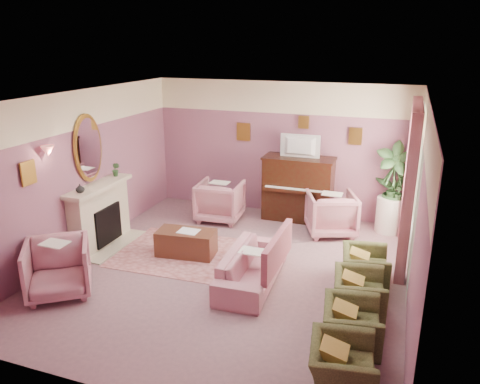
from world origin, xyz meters
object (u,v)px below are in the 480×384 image
(television, at_px, (299,145))
(floral_armchair_right, at_px, (331,211))
(olive_chair_a, at_px, (343,359))
(side_table, at_px, (390,215))
(olive_chair_c, at_px, (359,286))
(olive_chair_d, at_px, (365,261))
(floral_armchair_left, at_px, (220,199))
(olive_chair_b, at_px, (352,318))
(sofa, at_px, (252,260))
(coffee_table, at_px, (186,243))
(floral_armchair_front, at_px, (58,266))
(piano, at_px, (298,189))

(television, bearing_deg, floral_armchair_right, -32.94)
(olive_chair_a, bearing_deg, side_table, 86.98)
(olive_chair_c, xyz_separation_m, olive_chair_d, (0.00, 0.82, 0.00))
(floral_armchair_left, distance_m, olive_chair_c, 4.01)
(olive_chair_b, xyz_separation_m, side_table, (0.25, 3.88, 0.00))
(television, height_order, olive_chair_d, television)
(floral_armchair_left, xyz_separation_m, side_table, (3.35, 0.53, -0.11))
(sofa, bearing_deg, television, 89.27)
(coffee_table, relative_size, floral_armchair_front, 1.09)
(olive_chair_b, bearing_deg, floral_armchair_front, -176.59)
(coffee_table, distance_m, floral_armchair_front, 2.18)
(sofa, relative_size, olive_chair_a, 2.29)
(floral_armchair_front, xyz_separation_m, olive_chair_c, (4.20, 1.07, -0.11))
(television, distance_m, floral_armchair_front, 5.03)
(piano, bearing_deg, floral_armchair_front, -121.76)
(olive_chair_d, bearing_deg, olive_chair_c, -90.00)
(floral_armchair_front, height_order, olive_chair_d, floral_armchair_front)
(piano, relative_size, olive_chair_d, 1.74)
(olive_chair_b, bearing_deg, olive_chair_a, -90.00)
(sofa, relative_size, olive_chair_b, 2.29)
(olive_chair_a, relative_size, olive_chair_b, 1.00)
(piano, xyz_separation_m, floral_armchair_right, (0.79, -0.56, -0.19))
(floral_armchair_right, height_order, olive_chair_a, floral_armchair_right)
(television, height_order, floral_armchair_right, television)
(olive_chair_c, bearing_deg, sofa, 172.37)
(olive_chair_c, bearing_deg, television, 117.49)
(floral_armchair_front, height_order, olive_chair_a, floral_armchair_front)
(sofa, bearing_deg, floral_armchair_right, 70.65)
(coffee_table, distance_m, olive_chair_c, 3.11)
(piano, relative_size, coffee_table, 1.40)
(olive_chair_d, bearing_deg, side_table, 83.69)
(coffee_table, distance_m, olive_chair_b, 3.41)
(piano, height_order, sofa, piano)
(floral_armchair_left, bearing_deg, floral_armchair_right, 0.90)
(television, height_order, floral_armchair_front, television)
(olive_chair_d, xyz_separation_m, side_table, (0.25, 2.24, 0.00))
(coffee_table, height_order, sofa, sofa)
(piano, xyz_separation_m, olive_chair_d, (1.60, -2.31, -0.30))
(olive_chair_a, xyz_separation_m, olive_chair_c, (0.00, 1.64, 0.00))
(sofa, xyz_separation_m, olive_chair_c, (1.64, -0.22, -0.02))
(television, xyz_separation_m, olive_chair_d, (1.60, -2.26, -1.25))
(side_table, bearing_deg, floral_armchair_right, -155.09)
(television, relative_size, olive_chair_a, 0.99)
(piano, xyz_separation_m, olive_chair_a, (1.60, -4.77, -0.30))
(olive_chair_a, distance_m, olive_chair_d, 2.46)
(piano, height_order, olive_chair_c, piano)
(coffee_table, bearing_deg, olive_chair_c, -13.99)
(sofa, bearing_deg, olive_chair_d, 20.15)
(olive_chair_c, bearing_deg, floral_armchair_left, 140.83)
(olive_chair_b, height_order, olive_chair_c, same)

